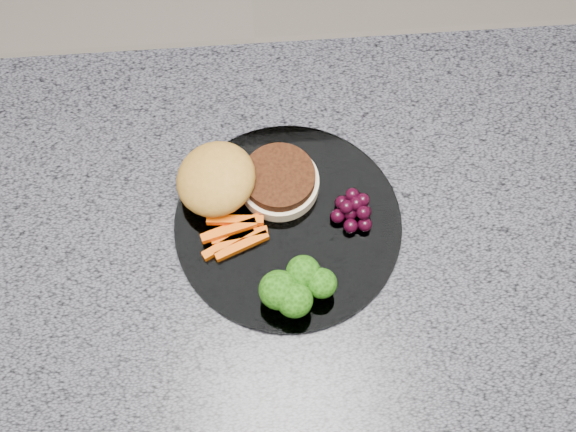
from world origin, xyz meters
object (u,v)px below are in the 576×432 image
object	(u,v)px
burger	(239,181)
grape_bunch	(354,209)
plate	(288,224)
island_cabinet	(278,365)

from	to	relation	value
burger	grape_bunch	world-z (taller)	burger
plate	burger	xyz separation A→B (m)	(-0.05, 0.05, 0.02)
island_cabinet	burger	size ratio (longest dim) A/B	6.78
island_cabinet	plate	world-z (taller)	plate
island_cabinet	grape_bunch	world-z (taller)	grape_bunch
island_cabinet	grape_bunch	size ratio (longest dim) A/B	24.34
burger	grape_bunch	bearing A→B (deg)	-26.75
plate	burger	bearing A→B (deg)	138.51
plate	burger	world-z (taller)	burger
plate	grape_bunch	bearing A→B (deg)	4.52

